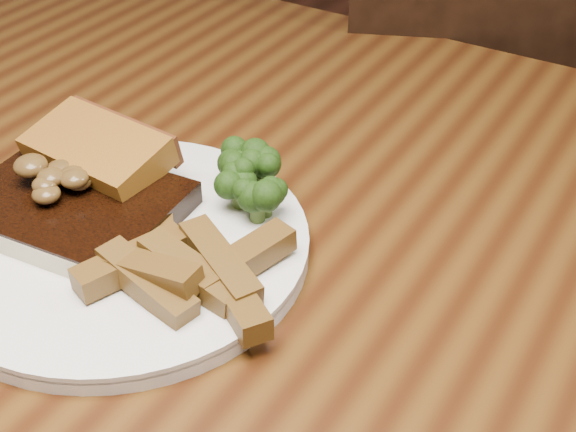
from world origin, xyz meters
name	(u,v)px	position (x,y,z in m)	size (l,w,h in m)	color
dining_table	(280,340)	(0.00, 0.00, 0.66)	(1.60, 0.90, 0.75)	#44280D
chair_far	(498,147)	(0.00, 0.62, 0.52)	(0.59, 0.59, 0.95)	black
plate	(123,247)	(-0.11, -0.06, 0.76)	(0.29, 0.29, 0.01)	white
steak	(73,208)	(-0.16, -0.06, 0.77)	(0.16, 0.13, 0.02)	black
steak_bone	(21,249)	(-0.16, -0.12, 0.77)	(0.15, 0.01, 0.02)	beige
mushroom_pile	(72,178)	(-0.16, -0.05, 0.80)	(0.08, 0.08, 0.03)	#523C1A
garlic_bread	(100,171)	(-0.17, -0.01, 0.78)	(0.12, 0.07, 0.03)	#96651B
potato_wedges	(208,252)	(-0.03, -0.05, 0.77)	(0.11, 0.11, 0.02)	brown
broccoli_cluster	(236,187)	(-0.05, 0.02, 0.78)	(0.07, 0.07, 0.04)	#1C3D0E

